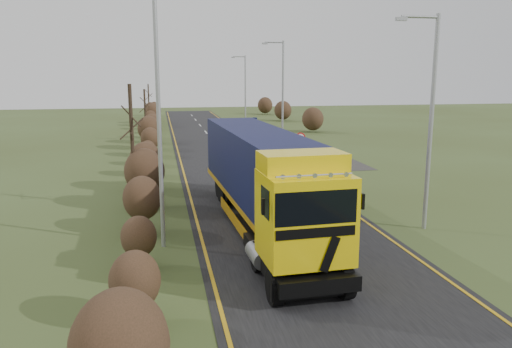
{
  "coord_description": "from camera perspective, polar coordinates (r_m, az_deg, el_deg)",
  "views": [
    {
      "loc": [
        -5.2,
        -20.49,
        6.5
      ],
      "look_at": [
        -0.76,
        2.3,
        1.84
      ],
      "focal_mm": 35.0,
      "sensor_mm": 36.0,
      "label": 1
    }
  ],
  "objects": [
    {
      "name": "car_blue_sedan",
      "position": [
        41.44,
        4.68,
        3.26
      ],
      "size": [
        3.52,
        4.33,
        1.39
      ],
      "primitive_type": "imported",
      "rotation": [
        0.0,
        0.0,
        2.57
      ],
      "color": "#0A153A",
      "rests_on": "ground"
    },
    {
      "name": "hedgerow",
      "position": [
        28.81,
        -12.45,
        1.33
      ],
      "size": [
        2.24,
        102.04,
        6.05
      ],
      "color": "#322416",
      "rests_on": "ground"
    },
    {
      "name": "streetlight_near",
      "position": [
        21.76,
        19.18,
        6.43
      ],
      "size": [
        1.89,
        0.18,
        8.85
      ],
      "color": "#989A9E",
      "rests_on": "ground"
    },
    {
      "name": "streetlight_mid",
      "position": [
        45.25,
        2.93,
        9.66
      ],
      "size": [
        1.99,
        0.19,
        9.38
      ],
      "color": "#989A9E",
      "rests_on": "ground"
    },
    {
      "name": "ground",
      "position": [
        22.12,
        3.09,
        -5.76
      ],
      "size": [
        160.0,
        160.0,
        0.0
      ],
      "primitive_type": "plane",
      "color": "#39441D",
      "rests_on": "ground"
    },
    {
      "name": "speed_sign",
      "position": [
        34.66,
        5.08,
        3.53
      ],
      "size": [
        0.7,
        0.1,
        2.55
      ],
      "color": "#989A9E",
      "rests_on": "ground"
    },
    {
      "name": "lane_markings",
      "position": [
        31.3,
        -1.22,
        -0.58
      ],
      "size": [
        7.52,
        116.0,
        0.01
      ],
      "color": "#C29312",
      "rests_on": "road"
    },
    {
      "name": "road",
      "position": [
        31.6,
        -1.32,
        -0.5
      ],
      "size": [
        8.0,
        120.0,
        0.02
      ],
      "primitive_type": "cube",
      "color": "black",
      "rests_on": "ground"
    },
    {
      "name": "lorry",
      "position": [
        20.7,
        0.71,
        -0.06
      ],
      "size": [
        3.1,
        15.3,
        4.24
      ],
      "rotation": [
        0.0,
        0.0,
        0.05
      ],
      "color": "black",
      "rests_on": "ground"
    },
    {
      "name": "warning_board",
      "position": [
        46.06,
        0.83,
        4.5
      ],
      "size": [
        0.64,
        0.11,
        1.69
      ],
      "color": "#989A9E",
      "rests_on": "ground"
    },
    {
      "name": "car_red_hatchback",
      "position": [
        41.24,
        3.48,
        3.08
      ],
      "size": [
        2.34,
        3.69,
        1.17
      ],
      "primitive_type": "imported",
      "rotation": [
        0.0,
        0.0,
        2.84
      ],
      "color": "#9C0807",
      "rests_on": "ground"
    },
    {
      "name": "layby",
      "position": [
        42.64,
        5.04,
        2.56
      ],
      "size": [
        6.0,
        18.0,
        0.02
      ],
      "primitive_type": "cube",
      "color": "#282624",
      "rests_on": "ground"
    },
    {
      "name": "left_pole",
      "position": [
        18.63,
        -11.07,
        6.86
      ],
      "size": [
        0.16,
        0.16,
        10.22
      ],
      "primitive_type": "cylinder",
      "color": "#989A9E",
      "rests_on": "ground"
    },
    {
      "name": "streetlight_far",
      "position": [
        64.56,
        -1.33,
        9.88
      ],
      "size": [
        1.88,
        0.18,
        8.81
      ],
      "color": "#989A9E",
      "rests_on": "ground"
    }
  ]
}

